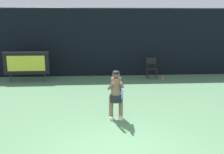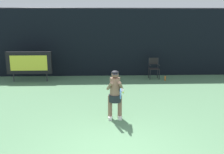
% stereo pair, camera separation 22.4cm
% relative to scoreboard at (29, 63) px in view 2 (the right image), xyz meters
% --- Properties ---
extents(backdrop_screen, '(18.00, 0.12, 3.66)m').
position_rel_scoreboard_xyz_m(backdrop_screen, '(3.88, 1.27, 0.86)').
color(backdrop_screen, black).
rests_on(backdrop_screen, ground).
extents(scoreboard, '(2.20, 0.21, 1.50)m').
position_rel_scoreboard_xyz_m(scoreboard, '(0.00, 0.00, 0.00)').
color(scoreboard, black).
rests_on(scoreboard, ground).
extents(umpire_chair, '(0.52, 0.44, 1.08)m').
position_rel_scoreboard_xyz_m(umpire_chair, '(6.31, 0.42, -0.33)').
color(umpire_chair, black).
rests_on(umpire_chair, ground).
extents(water_bottle, '(0.07, 0.07, 0.27)m').
position_rel_scoreboard_xyz_m(water_bottle, '(6.80, -0.09, -0.82)').
color(water_bottle, orange).
rests_on(water_bottle, ground).
extents(tennis_player, '(0.53, 0.60, 1.52)m').
position_rel_scoreboard_xyz_m(tennis_player, '(3.99, -5.04, -0.11)').
color(tennis_player, white).
rests_on(tennis_player, ground).
extents(tennis_racket, '(0.03, 0.60, 0.31)m').
position_rel_scoreboard_xyz_m(tennis_racket, '(4.12, -5.55, 0.01)').
color(tennis_racket, black).
extents(tennis_ball_loose, '(0.07, 0.07, 0.07)m').
position_rel_scoreboard_xyz_m(tennis_ball_loose, '(4.48, -2.25, -0.91)').
color(tennis_ball_loose, '#CCDB3D').
rests_on(tennis_ball_loose, ground).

